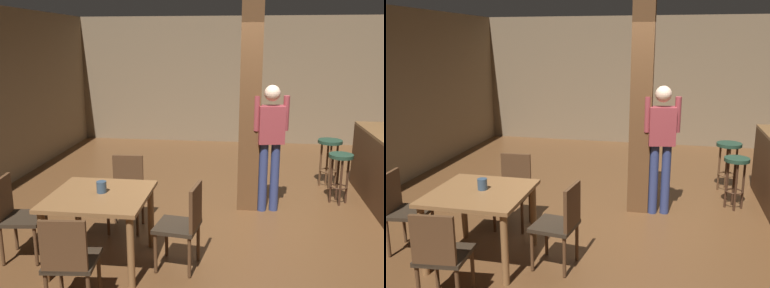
% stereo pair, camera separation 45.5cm
% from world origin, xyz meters
% --- Properties ---
extents(ground_plane, '(10.80, 10.80, 0.00)m').
position_xyz_m(ground_plane, '(0.00, 0.00, 0.00)').
color(ground_plane, brown).
extents(wall_back, '(8.00, 0.10, 2.80)m').
position_xyz_m(wall_back, '(0.00, 4.50, 1.40)').
color(wall_back, '#756047').
rests_on(wall_back, ground_plane).
extents(pillar, '(0.28, 0.28, 2.80)m').
position_xyz_m(pillar, '(-0.12, 0.49, 1.40)').
color(pillar, brown).
rests_on(pillar, ground_plane).
extents(dining_table, '(0.99, 0.99, 0.76)m').
position_xyz_m(dining_table, '(-1.62, -1.27, 0.64)').
color(dining_table, brown).
rests_on(dining_table, ground_plane).
extents(chair_north, '(0.44, 0.44, 0.89)m').
position_xyz_m(chair_north, '(-1.60, -0.38, 0.51)').
color(chair_north, '#2D2319').
rests_on(chair_north, ground_plane).
extents(chair_west, '(0.47, 0.47, 0.89)m').
position_xyz_m(chair_west, '(-2.55, -1.28, 0.51)').
color(chair_west, '#2D2319').
rests_on(chair_west, ground_plane).
extents(chair_south, '(0.46, 0.46, 0.89)m').
position_xyz_m(chair_south, '(-1.60, -2.13, 0.51)').
color(chair_south, '#2D2319').
rests_on(chair_south, ground_plane).
extents(chair_east, '(0.47, 0.47, 0.89)m').
position_xyz_m(chair_east, '(-0.75, -1.27, 0.51)').
color(chair_east, '#2D2319').
rests_on(chair_east, ground_plane).
extents(napkin_cup, '(0.10, 0.10, 0.12)m').
position_xyz_m(napkin_cup, '(-1.61, -1.22, 0.82)').
color(napkin_cup, '#33475B').
rests_on(napkin_cup, dining_table).
extents(standing_person, '(0.47, 0.26, 1.72)m').
position_xyz_m(standing_person, '(0.16, 0.41, 1.00)').
color(standing_person, maroon).
rests_on(standing_person, ground_plane).
extents(bar_stool_near, '(0.34, 0.34, 0.73)m').
position_xyz_m(bar_stool_near, '(1.17, 0.81, 0.54)').
color(bar_stool_near, '#1E3828').
rests_on(bar_stool_near, ground_plane).
extents(bar_stool_mid, '(0.38, 0.38, 0.76)m').
position_xyz_m(bar_stool_mid, '(1.16, 1.55, 0.58)').
color(bar_stool_mid, '#1E3828').
rests_on(bar_stool_mid, ground_plane).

